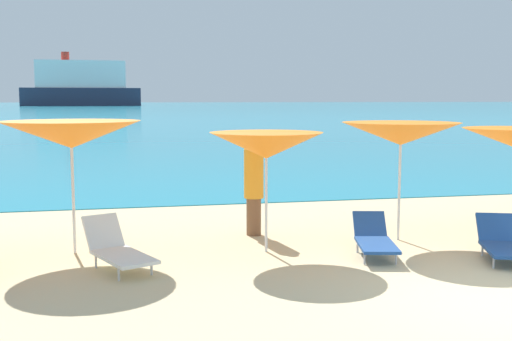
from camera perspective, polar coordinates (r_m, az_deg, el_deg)
The scene contains 10 objects.
ground_plane at distance 17.85m, azimuth 3.81°, elevation -2.31°, with size 50.00×100.00×0.30m, color beige.
ocean_water at distance 235.09m, azimuth -11.12°, elevation 5.80°, with size 650.00×440.00×0.02m, color teal.
umbrella_2 at distance 10.81m, azimuth -16.46°, elevation 3.14°, with size 2.31×2.31×2.23m.
umbrella_3 at distance 10.49m, azimuth 0.94°, elevation 2.28°, with size 2.05×2.05×2.04m.
umbrella_4 at distance 11.69m, azimuth 13.03°, elevation 3.27°, with size 2.16×2.16×2.17m.
lounge_chair_2 at distance 9.89m, azimuth -12.50°, elevation -6.98°, with size 1.18×1.69×0.74m.
lounge_chair_7 at distance 10.96m, azimuth 21.54°, elevation -6.11°, with size 1.08×1.60×0.65m.
lounge_chair_8 at distance 10.63m, azimuth 10.71°, elevation -6.11°, with size 0.90×1.58×0.63m.
beachgoer_0 at distance 11.90m, azimuth -0.20°, elevation -1.22°, with size 0.37×0.37×1.87m.
cruise_ship at distance 238.38m, azimuth -15.62°, elevation 7.43°, with size 42.33×10.04×19.30m.
Camera 1 is at (-4.89, -6.95, 2.59)m, focal length 43.99 mm.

